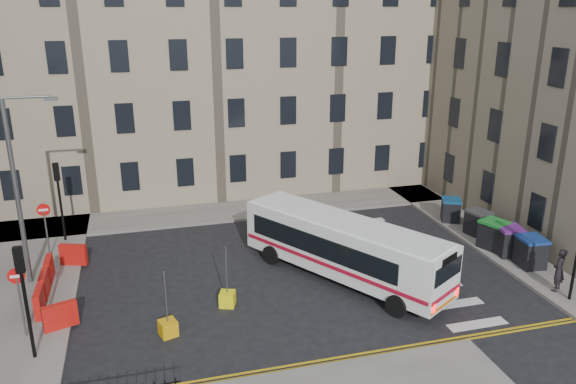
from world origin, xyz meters
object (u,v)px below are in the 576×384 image
streetlamp (16,191)px  bollard_yellow (168,328)px  wheelie_bin_c (494,234)px  bollard_chevron (227,299)px  wheelie_bin_b (509,240)px  wheelie_bin_e (451,210)px  pedestrian (559,270)px  wheelie_bin_d (478,223)px  bus (343,246)px  wheelie_bin_a (531,252)px

streetlamp → bollard_yellow: bearing=-45.5°
wheelie_bin_c → bollard_chevron: 13.75m
streetlamp → wheelie_bin_b: 22.33m
wheelie_bin_e → pedestrian: 8.47m
streetlamp → wheelie_bin_d: bearing=-1.1°
bus → wheelie_bin_d: (8.52, 2.57, -0.77)m
wheelie_bin_e → bollard_yellow: 17.64m
bus → wheelie_bin_d: bearing=-14.7°
bollard_chevron → wheelie_bin_d: bearing=14.6°
bus → pedestrian: (8.22, -3.72, -0.47)m
wheelie_bin_e → pedestrian: bearing=-65.3°
wheelie_bin_b → wheelie_bin_e: 4.75m
streetlamp → wheelie_bin_d: streetlamp is taller
wheelie_bin_e → bollard_yellow: size_ratio=2.42×
pedestrian → bollard_chevron: (-13.58, 2.67, -0.80)m
wheelie_bin_a → wheelie_bin_c: 2.25m
wheelie_bin_a → pedestrian: size_ratio=0.74×
streetlamp → bollard_chevron: size_ratio=13.57×
pedestrian → bollard_chevron: size_ratio=3.16×
wheelie_bin_b → pedestrian: size_ratio=0.77×
wheelie_bin_a → wheelie_bin_d: 3.96m
wheelie_bin_e → wheelie_bin_d: bearing=-57.1°
bus → wheelie_bin_c: (8.26, 0.83, -0.71)m
wheelie_bin_a → bollard_chevron: 14.04m
wheelie_bin_c → wheelie_bin_e: wheelie_bin_c is taller
wheelie_bin_d → bollard_yellow: bearing=-175.5°
wheelie_bin_c → wheelie_bin_b: bearing=-95.0°
wheelie_bin_d → wheelie_bin_e: wheelie_bin_d is taller
wheelie_bin_c → wheelie_bin_e: bearing=69.8°
streetlamp → bollard_chevron: streetlamp is taller
wheelie_bin_c → wheelie_bin_d: wheelie_bin_c is taller
bollard_yellow → bollard_chevron: 2.93m
wheelie_bin_d → wheelie_bin_a: bearing=-101.0°
wheelie_bin_b → wheelie_bin_c: size_ratio=0.91×
wheelie_bin_a → wheelie_bin_b: 1.39m
pedestrian → bollard_yellow: 16.11m
bollard_chevron → wheelie_bin_a: bearing=-1.3°
bus → wheelie_bin_e: bearing=-1.4°
bus → wheelie_bin_d: bus is taller
bus → pedestrian: 9.04m
bollard_chevron → wheelie_bin_e: bearing=23.2°
pedestrian → bus: bearing=-57.5°
wheelie_bin_b → bollard_chevron: (-13.85, -1.05, -0.56)m
bollard_chevron → bollard_yellow: bearing=-147.6°
wheelie_bin_c → bollard_yellow: size_ratio=2.66×
bus → wheelie_bin_a: bearing=-40.6°
pedestrian → wheelie_bin_d: bearing=-125.8°
streetlamp → wheelie_bin_c: size_ratio=5.10×
streetlamp → bus: size_ratio=0.84×
bus → wheelie_bin_a: (8.67, -1.38, -0.71)m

